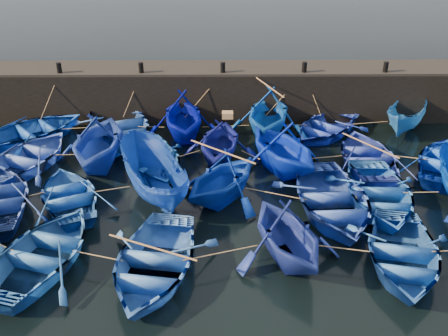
{
  "coord_description": "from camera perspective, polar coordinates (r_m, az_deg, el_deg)",
  "views": [
    {
      "loc": [
        -0.16,
        -14.22,
        10.01
      ],
      "look_at": [
        0.0,
        3.2,
        0.7
      ],
      "focal_mm": 40.0,
      "sensor_mm": 36.0,
      "label": 1
    }
  ],
  "objects": [
    {
      "name": "quay_top",
      "position": [
        25.82,
        -0.15,
        11.35
      ],
      "size": [
        26.0,
        2.5,
        0.12
      ],
      "primitive_type": "cube",
      "color": "black",
      "rests_on": "quay_wall"
    },
    {
      "name": "boat_14",
      "position": [
        19.36,
        -17.27,
        -2.94
      ],
      "size": [
        4.47,
        5.06,
        0.87
      ],
      "primitive_type": "imported",
      "rotation": [
        0.0,
        0.0,
        3.57
      ],
      "color": "blue",
      "rests_on": "ground"
    },
    {
      "name": "boat_3",
      "position": [
        23.86,
        5.09,
        6.37
      ],
      "size": [
        4.79,
        5.29,
        2.43
      ],
      "primitive_type": "imported",
      "rotation": [
        0.0,
        0.0,
        -0.19
      ],
      "color": "blue",
      "rests_on": "ground"
    },
    {
      "name": "boat_0",
      "position": [
        25.19,
        -21.04,
        4.03
      ],
      "size": [
        6.12,
        6.03,
        1.04
      ],
      "primitive_type": "imported",
      "rotation": [
        0.0,
        0.0,
        2.31
      ],
      "color": "#0B3893",
      "rests_on": "ground"
    },
    {
      "name": "boat_1",
      "position": [
        24.37,
        -11.92,
        4.76
      ],
      "size": [
        6.07,
        6.93,
        1.2
      ],
      "primitive_type": "imported",
      "rotation": [
        0.0,
        0.0,
        0.41
      ],
      "color": "#2550A6",
      "rests_on": "ground"
    },
    {
      "name": "boat_2",
      "position": [
        23.65,
        -4.74,
        6.04
      ],
      "size": [
        4.3,
        4.83,
        2.32
      ],
      "primitive_type": "imported",
      "rotation": [
        0.0,
        0.0,
        0.12
      ],
      "color": "#000897",
      "rests_on": "ground"
    },
    {
      "name": "boat_15",
      "position": [
        18.77,
        -8.15,
        -0.99
      ],
      "size": [
        3.75,
        5.35,
        1.94
      ],
      "primitive_type": "imported",
      "rotation": [
        0.0,
        0.0,
        3.56
      ],
      "color": "navy",
      "rests_on": "ground"
    },
    {
      "name": "boat_6",
      "position": [
        22.69,
        -21.35,
        1.26
      ],
      "size": [
        4.84,
        5.63,
        0.99
      ],
      "primitive_type": "imported",
      "rotation": [
        0.0,
        0.0,
        2.79
      ],
      "color": "blue",
      "rests_on": "ground"
    },
    {
      "name": "boat_22",
      "position": [
        15.32,
        -8.12,
        -10.56
      ],
      "size": [
        4.23,
        5.39,
        1.02
      ],
      "primitive_type": "imported",
      "rotation": [
        0.0,
        0.0,
        -0.16
      ],
      "color": "blue",
      "rests_on": "ground"
    },
    {
      "name": "bollard_3",
      "position": [
        25.22,
        9.17,
        11.31
      ],
      "size": [
        0.24,
        0.24,
        0.5
      ],
      "primitive_type": "cylinder",
      "color": "black",
      "rests_on": "quay_top"
    },
    {
      "name": "boat_4",
      "position": [
        24.57,
        11.5,
        4.66
      ],
      "size": [
        5.34,
        5.49,
        0.93
      ],
      "primitive_type": "imported",
      "rotation": [
        0.0,
        0.0,
        -0.7
      ],
      "color": "#182FA0",
      "rests_on": "ground"
    },
    {
      "name": "bollard_1",
      "position": [
        25.17,
        -9.46,
        11.26
      ],
      "size": [
        0.24,
        0.24,
        0.5
      ],
      "primitive_type": "cylinder",
      "color": "black",
      "rests_on": "quay_top"
    },
    {
      "name": "boat_11",
      "position": [
        22.0,
        16.14,
        1.29
      ],
      "size": [
        3.45,
        4.79,
        0.99
      ],
      "primitive_type": "imported",
      "rotation": [
        0.0,
        0.0,
        3.13
      ],
      "color": "navy",
      "rests_on": "ground"
    },
    {
      "name": "bollard_2",
      "position": [
        24.87,
        -0.13,
        11.43
      ],
      "size": [
        0.24,
        0.24,
        0.5
      ],
      "primitive_type": "cylinder",
      "color": "black",
      "rests_on": "quay_top"
    },
    {
      "name": "boat_21",
      "position": [
        16.51,
        -19.94,
        -9.03
      ],
      "size": [
        4.66,
        5.59,
        1.0
      ],
      "primitive_type": "imported",
      "rotation": [
        0.0,
        0.0,
        2.86
      ],
      "color": "#1F5291",
      "rests_on": "ground"
    },
    {
      "name": "boat_10",
      "position": [
        20.61,
        6.73,
        2.54
      ],
      "size": [
        5.42,
        5.71,
        2.36
      ],
      "primitive_type": "imported",
      "rotation": [
        0.0,
        0.0,
        3.59
      ],
      "color": "#0424D5",
      "rests_on": "ground"
    },
    {
      "name": "ground",
      "position": [
        17.4,
        0.1,
        -7.02
      ],
      "size": [
        120.0,
        120.0,
        0.0
      ],
      "primitive_type": "plane",
      "color": "black",
      "rests_on": "ground"
    },
    {
      "name": "boat_8",
      "position": [
        21.12,
        -8.03,
        0.96
      ],
      "size": [
        4.51,
        5.31,
        0.94
      ],
      "primitive_type": "imported",
      "rotation": [
        0.0,
        0.0,
        0.33
      ],
      "color": "#134A97",
      "rests_on": "ground"
    },
    {
      "name": "boat_17",
      "position": [
        18.38,
        12.23,
        -3.55
      ],
      "size": [
        4.2,
        5.63,
        1.12
      ],
      "primitive_type": "imported",
      "rotation": [
        0.0,
        0.0,
        0.07
      ],
      "color": "#23429F",
      "rests_on": "ground"
    },
    {
      "name": "bollard_0",
      "position": [
        26.08,
        -18.33,
        10.82
      ],
      "size": [
        0.24,
        0.24,
        0.5
      ],
      "primitive_type": "cylinder",
      "color": "black",
      "rests_on": "quay_top"
    },
    {
      "name": "mooring_ropes",
      "position": [
        21.28,
        1.22,
        2.69
      ],
      "size": [
        17.96,
        11.92,
        2.1
      ],
      "color": "tan",
      "rests_on": "ground"
    },
    {
      "name": "boat_5",
      "position": [
        25.93,
        20.15,
        5.52
      ],
      "size": [
        3.46,
        4.3,
        1.58
      ],
      "primitive_type": "imported",
      "rotation": [
        0.0,
        0.0,
        -0.55
      ],
      "color": "#1E61B0",
      "rests_on": "ground"
    },
    {
      "name": "boat_16",
      "position": [
        18.44,
        -0.22,
        -1.05
      ],
      "size": [
        5.04,
        5.14,
        2.05
      ],
      "primitive_type": "imported",
      "rotation": [
        0.0,
        0.0,
        -0.65
      ],
      "color": "#052A91",
      "rests_on": "ground"
    },
    {
      "name": "wooden_crate",
      "position": [
        20.82,
        0.41,
        6.08
      ],
      "size": [
        0.46,
        0.39,
        0.25
      ],
      "primitive_type": "cube",
      "color": "olive",
      "rests_on": "boat_9"
    },
    {
      "name": "boat_7",
      "position": [
        21.52,
        -14.14,
        3.17
      ],
      "size": [
        4.28,
        4.9,
        2.49
      ],
      "primitive_type": "imported",
      "rotation": [
        0.0,
        0.0,
        3.1
      ],
      "color": "#1B399A",
      "rests_on": "ground"
    },
    {
      "name": "boat_18",
      "position": [
        19.27,
        17.27,
        -2.82
      ],
      "size": [
        3.8,
        5.14,
        1.03
      ],
      "primitive_type": "imported",
      "rotation": [
        0.0,
        0.0,
        -0.05
      ],
      "color": "blue",
      "rests_on": "ground"
    },
    {
      "name": "boat_24",
      "position": [
        16.46,
        19.71,
        -9.21
      ],
      "size": [
        4.17,
        5.2,
        0.96
      ],
      "primitive_type": "imported",
      "rotation": [
        0.0,
        0.0,
        -0.2
      ],
      "color": "#1E51A4",
      "rests_on": "ground"
    },
    {
      "name": "quay_wall",
      "position": [
        26.23,
        -0.14,
        8.61
      ],
      "size": [
        26.0,
        2.5,
        2.5
      ],
      "primitive_type": "cube",
      "color": "black",
      "rests_on": "ground"
    },
    {
      "name": "loose_oars",
      "position": [
        19.2,
        4.5,
        2.21
      ],
      "size": [
        10.56,
        12.29,
        1.5
      ],
      "color": "#99724C",
      "rests_on": "ground"
    },
    {
      "name": "boat_12",
      "position": [
        22.77,
        24.19,
        0.77
      ],
      "size": [
        5.36,
        5.83,
        0.99
      ],
      "primitive_type": "imported",
      "rotation": [
        0.0,
        0.0,
        2.6
      ],
      "color": "blue",
      "rests_on": "ground"
    },
    {
      "name": "boat_9",
      "position": [
        21.28,
        -0.41,
        3.18
      ],
      "size": [
        3.93,
        4.39,
        2.08
      ],
      "primitive_type": "imported",
      "rotation": [
        0.0,
        0.0,
        3.0
      ],
      "color": "navy",
      "rests_on": "ground"
    },
    {
      "name": "bollard_4",
      "position": [
        26.18,
        18.0,
        10.93
      ],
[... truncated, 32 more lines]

